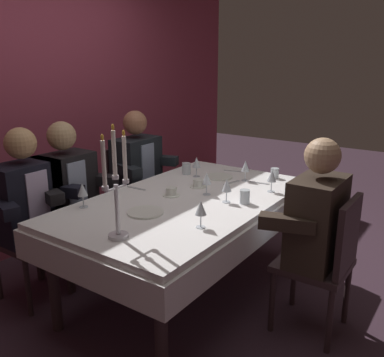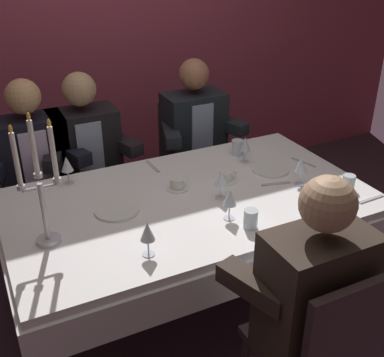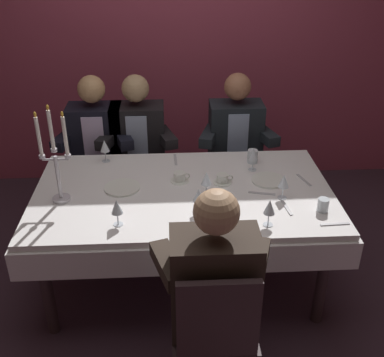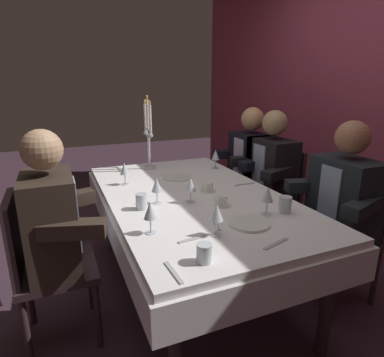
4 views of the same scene
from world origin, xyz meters
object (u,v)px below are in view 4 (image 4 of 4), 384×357
(wine_glass_0, at_px, (125,169))
(seated_diner_3, at_px, (345,198))
(wine_glass_4, at_px, (150,212))
(seated_diner_2, at_px, (50,222))
(water_tumbler_0, at_px, (141,201))
(wine_glass_6, at_px, (217,213))
(seated_diner_1, at_px, (272,170))
(coffee_cup_1, at_px, (221,201))
(water_tumbler_1, at_px, (285,205))
(candelabra, at_px, (148,139))
(dinner_plate_1, at_px, (178,177))
(dinner_plate_0, at_px, (249,223))
(coffee_cup_0, at_px, (208,187))
(wine_glass_3, at_px, (215,155))
(wine_glass_1, at_px, (267,195))
(dining_table, at_px, (192,210))
(seated_diner_0, at_px, (251,161))
(wine_glass_2, at_px, (190,185))
(wine_glass_5, at_px, (157,185))
(water_tumbler_2, at_px, (204,253))

(wine_glass_0, bearing_deg, seated_diner_3, 56.29)
(wine_glass_4, height_order, seated_diner_2, seated_diner_2)
(wine_glass_0, height_order, water_tumbler_0, wine_glass_0)
(wine_glass_6, height_order, seated_diner_3, seated_diner_3)
(seated_diner_1, bearing_deg, coffee_cup_1, -53.71)
(water_tumbler_0, height_order, water_tumbler_1, water_tumbler_1)
(candelabra, relative_size, dinner_plate_1, 2.70)
(candelabra, bearing_deg, dinner_plate_0, 7.32)
(wine_glass_0, relative_size, coffee_cup_0, 1.24)
(candelabra, distance_m, seated_diner_3, 1.57)
(wine_glass_3, bearing_deg, wine_glass_1, -10.60)
(dinner_plate_1, height_order, wine_glass_3, wine_glass_3)
(coffee_cup_1, xyz_separation_m, seated_diner_1, (-0.59, 0.80, -0.03))
(wine_glass_0, relative_size, coffee_cup_1, 1.24)
(dining_table, distance_m, coffee_cup_0, 0.19)
(dinner_plate_0, bearing_deg, candelabra, -172.68)
(seated_diner_0, relative_size, seated_diner_2, 1.00)
(dining_table, distance_m, seated_diner_2, 0.90)
(wine_glass_2, distance_m, seated_diner_2, 0.82)
(wine_glass_1, distance_m, coffee_cup_0, 0.53)
(seated_diner_1, xyz_separation_m, seated_diner_2, (0.44, -1.77, 0.00))
(wine_glass_0, xyz_separation_m, wine_glass_6, (0.99, 0.24, 0.00))
(dinner_plate_0, height_order, coffee_cup_1, coffee_cup_1)
(dinner_plate_0, relative_size, wine_glass_0, 1.35)
(wine_glass_3, distance_m, wine_glass_5, 0.94)
(candelabra, distance_m, wine_glass_2, 0.91)
(wine_glass_4, bearing_deg, dinner_plate_0, 78.52)
(wine_glass_4, height_order, coffee_cup_1, wine_glass_4)
(wine_glass_1, bearing_deg, wine_glass_2, -136.95)
(seated_diner_3, bearing_deg, water_tumbler_0, -104.35)
(water_tumbler_0, xyz_separation_m, seated_diner_1, (-0.46, 1.27, -0.05))
(water_tumbler_0, distance_m, seated_diner_0, 1.50)
(dining_table, relative_size, dinner_plate_0, 8.77)
(seated_diner_0, bearing_deg, dining_table, -53.27)
(dining_table, xyz_separation_m, water_tumbler_0, (0.13, -0.38, 0.17))
(dinner_plate_0, distance_m, wine_glass_5, 0.61)
(dinner_plate_1, xyz_separation_m, water_tumbler_0, (0.52, -0.42, 0.04))
(dinner_plate_0, xyz_separation_m, wine_glass_5, (-0.49, -0.36, 0.11))
(dining_table, xyz_separation_m, dinner_plate_1, (-0.39, 0.04, 0.13))
(water_tumbler_1, bearing_deg, seated_diner_3, 95.50)
(wine_glass_3, relative_size, coffee_cup_1, 1.24)
(dining_table, xyz_separation_m, water_tumbler_2, (0.82, -0.29, 0.16))
(wine_glass_3, height_order, seated_diner_2, seated_diner_2)
(dinner_plate_1, bearing_deg, dinner_plate_0, 2.80)
(candelabra, xyz_separation_m, wine_glass_4, (1.22, -0.34, -0.14))
(coffee_cup_0, height_order, coffee_cup_1, same)
(dinner_plate_1, bearing_deg, wine_glass_4, -28.31)
(dinner_plate_1, height_order, water_tumbler_0, water_tumbler_0)
(wine_glass_3, relative_size, coffee_cup_0, 1.24)
(coffee_cup_1, relative_size, seated_diner_3, 0.11)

